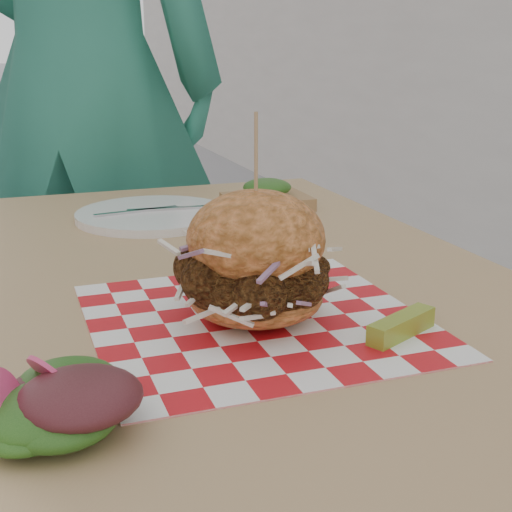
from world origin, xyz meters
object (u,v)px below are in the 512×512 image
object	(u,v)px
patio_chair	(110,226)
sandwich	(256,265)
patio_table	(205,327)
diner	(78,80)

from	to	relation	value
patio_chair	sandwich	size ratio (longest dim) A/B	4.18
patio_chair	patio_table	bearing A→B (deg)	-76.82
diner	patio_chair	bearing A→B (deg)	-89.27
patio_chair	sandwich	bearing A→B (deg)	-76.19
diner	sandwich	bearing A→B (deg)	117.06
patio_table	sandwich	size ratio (longest dim) A/B	5.28
patio_table	patio_chair	xyz separation A→B (m)	(0.02, 1.09, -0.12)
patio_table	sandwich	bearing A→B (deg)	-86.92
patio_table	diner	bearing A→B (deg)	93.30
diner	patio_chair	xyz separation A→B (m)	(0.08, 0.18, -0.41)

